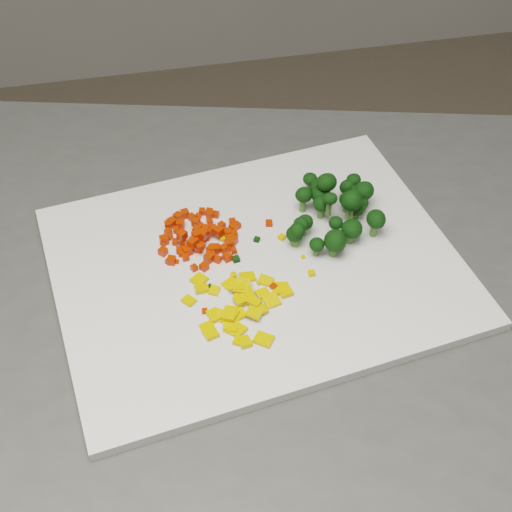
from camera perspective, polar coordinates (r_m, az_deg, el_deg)
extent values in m
cube|color=#464643|center=(1.14, 1.25, -18.03)|extent=(1.12, 0.91, 0.90)
cube|color=silver|center=(0.78, 0.00, -0.80)|extent=(0.47, 0.39, 0.01)
cube|color=red|center=(0.79, -4.96, 1.21)|extent=(0.01, 0.01, 0.01)
cube|color=red|center=(0.79, -4.22, 1.73)|extent=(0.01, 0.01, 0.01)
cube|color=red|center=(0.80, -1.80, 1.78)|extent=(0.01, 0.01, 0.01)
cube|color=red|center=(0.78, -5.66, -0.09)|extent=(0.01, 0.01, 0.01)
cube|color=red|center=(0.77, -4.97, -0.95)|extent=(0.01, 0.01, 0.01)
cube|color=red|center=(0.80, -4.24, 1.66)|extent=(0.01, 0.01, 0.01)
cube|color=red|center=(0.81, -1.90, 2.72)|extent=(0.01, 0.01, 0.01)
cube|color=red|center=(0.81, -1.80, 2.25)|extent=(0.01, 0.01, 0.01)
cube|color=red|center=(0.79, -4.29, 1.72)|extent=(0.01, 0.01, 0.01)
cube|color=red|center=(0.79, -2.99, 0.61)|extent=(0.01, 0.01, 0.01)
cube|color=red|center=(0.79, -5.88, 1.03)|extent=(0.01, 0.01, 0.01)
cube|color=red|center=(0.80, -4.13, 1.88)|extent=(0.01, 0.01, 0.01)
cube|color=red|center=(0.79, -4.77, 1.67)|extent=(0.01, 0.01, 0.01)
cube|color=red|center=(0.79, -1.89, 1.27)|extent=(0.01, 0.01, 0.01)
cube|color=red|center=(0.78, -6.99, -0.44)|extent=(0.01, 0.01, 0.01)
cube|color=red|center=(0.78, -6.01, 0.21)|extent=(0.01, 0.01, 0.01)
cube|color=red|center=(0.81, -6.42, 2.09)|extent=(0.01, 0.01, 0.01)
cube|color=red|center=(0.79, -4.63, 0.66)|extent=(0.01, 0.01, 0.01)
cube|color=red|center=(0.78, -3.30, 0.58)|extent=(0.01, 0.01, 0.01)
cube|color=red|center=(0.82, -3.73, 2.75)|extent=(0.01, 0.01, 0.01)
cube|color=red|center=(0.78, -2.31, -0.09)|extent=(0.01, 0.01, 0.01)
cube|color=red|center=(0.80, -4.01, 1.66)|extent=(0.01, 0.01, 0.01)
cube|color=red|center=(0.81, -1.54, 2.45)|extent=(0.01, 0.01, 0.01)
cube|color=red|center=(0.80, -6.47, 1.12)|extent=(0.01, 0.01, 0.01)
cube|color=red|center=(0.83, -4.33, 3.57)|extent=(0.01, 0.01, 0.01)
cube|color=red|center=(0.83, -3.76, 3.52)|extent=(0.01, 0.01, 0.01)
cube|color=red|center=(0.80, -2.31, 1.86)|extent=(0.01, 0.01, 0.01)
cube|color=red|center=(0.78, -3.66, 0.29)|extent=(0.01, 0.01, 0.01)
cube|color=red|center=(0.78, -6.78, -0.35)|extent=(0.01, 0.01, 0.01)
cube|color=red|center=(0.81, -1.86, 2.32)|extent=(0.01, 0.01, 0.01)
cube|color=red|center=(0.81, -7.04, 1.92)|extent=(0.01, 0.01, 0.01)
cube|color=red|center=(0.82, -6.16, 2.63)|extent=(0.01, 0.01, 0.01)
cube|color=red|center=(0.80, -4.76, 2.08)|extent=(0.01, 0.01, 0.01)
cube|color=red|center=(0.82, -6.84, 2.75)|extent=(0.01, 0.01, 0.01)
cube|color=red|center=(0.82, -6.26, 3.13)|extent=(0.01, 0.01, 0.01)
cube|color=red|center=(0.82, -6.74, 2.70)|extent=(0.01, 0.01, 0.01)
cube|color=red|center=(0.82, -7.05, 2.50)|extent=(0.01, 0.01, 0.01)
cube|color=red|center=(0.83, -3.22, 3.33)|extent=(0.01, 0.01, 0.01)
cube|color=red|center=(0.80, -4.41, 2.38)|extent=(0.01, 0.01, 0.01)
cube|color=red|center=(0.79, -7.45, 0.36)|extent=(0.01, 0.01, 0.01)
cube|color=red|center=(0.80, -3.90, 1.95)|extent=(0.01, 0.01, 0.01)
cube|color=red|center=(0.82, -6.06, 2.55)|extent=(0.01, 0.01, 0.01)
cube|color=red|center=(0.79, -3.04, 1.98)|extent=(0.01, 0.01, 0.01)
cube|color=red|center=(0.79, -5.94, 1.69)|extent=(0.01, 0.01, 0.01)
cube|color=red|center=(0.80, -6.93, 1.54)|extent=(0.01, 0.01, 0.01)
cube|color=red|center=(0.78, -5.12, 1.05)|extent=(0.01, 0.01, 0.01)
cube|color=red|center=(0.78, -4.51, 0.70)|extent=(0.01, 0.01, 0.01)
cube|color=red|center=(0.79, -6.16, 0.45)|extent=(0.01, 0.01, 0.01)
cube|color=red|center=(0.78, -3.79, -0.16)|extent=(0.01, 0.01, 0.01)
cube|color=red|center=(0.80, -3.46, 2.18)|extent=(0.01, 0.01, 0.01)
cube|color=red|center=(0.79, -2.31, 0.58)|extent=(0.01, 0.01, 0.01)
cube|color=red|center=(0.77, -3.07, -0.28)|extent=(0.01, 0.01, 0.01)
cube|color=red|center=(0.80, -4.02, 2.16)|extent=(0.01, 0.01, 0.01)
cube|color=red|center=(0.83, -5.72, 3.38)|extent=(0.01, 0.01, 0.01)
cube|color=red|center=(0.79, -2.12, 1.36)|extent=(0.01, 0.01, 0.01)
cube|color=red|center=(0.78, -3.61, 0.52)|extent=(0.01, 0.01, 0.01)
cube|color=red|center=(0.78, -2.61, 0.58)|extent=(0.01, 0.01, 0.01)
cube|color=red|center=(0.83, -4.65, 3.20)|extent=(0.01, 0.01, 0.01)
cube|color=red|center=(0.77, -4.17, -0.86)|extent=(0.01, 0.01, 0.01)
cube|color=red|center=(0.78, -1.79, 0.40)|extent=(0.01, 0.01, 0.01)
cube|color=red|center=(0.78, -3.54, -0.03)|extent=(0.01, 0.01, 0.01)
cube|color=red|center=(0.78, -3.31, 0.53)|extent=(0.01, 0.01, 0.01)
cube|color=red|center=(0.80, -7.36, 1.29)|extent=(0.01, 0.01, 0.01)
cube|color=red|center=(0.79, -4.44, 0.79)|extent=(0.01, 0.01, 0.01)
cube|color=red|center=(0.78, -5.53, 0.43)|extent=(0.01, 0.01, 0.01)
cube|color=red|center=(0.81, -4.83, 2.70)|extent=(0.01, 0.01, 0.01)
cube|color=red|center=(0.83, -3.68, 3.36)|extent=(0.01, 0.01, 0.01)
cube|color=red|center=(0.79, -2.17, 0.99)|extent=(0.01, 0.01, 0.01)
cube|color=red|center=(0.82, -6.33, 2.68)|extent=(0.01, 0.01, 0.01)
cube|color=red|center=(0.82, -5.16, 3.10)|extent=(0.01, 0.01, 0.01)
cube|color=red|center=(0.81, -2.77, 2.47)|extent=(0.01, 0.01, 0.01)
cube|color=red|center=(0.80, -3.10, 1.95)|extent=(0.01, 0.01, 0.01)
cube|color=#DDA30B|center=(0.72, -1.86, -5.03)|extent=(0.02, 0.02, 0.01)
cube|color=#DDA30B|center=(0.74, -1.12, -2.41)|extent=(0.02, 0.02, 0.01)
cube|color=#DDA30B|center=(0.72, -2.02, -5.62)|extent=(0.02, 0.01, 0.01)
cube|color=#DDA30B|center=(0.75, -4.38, -2.60)|extent=(0.02, 0.01, 0.01)
cube|color=#DDA30B|center=(0.70, -1.36, -6.77)|extent=(0.02, 0.02, 0.01)
cube|color=#DDA30B|center=(0.75, 0.78, -1.98)|extent=(0.02, 0.02, 0.01)
cube|color=#DDA30B|center=(0.73, -1.14, -3.45)|extent=(0.02, 0.02, 0.00)
cube|color=#DDA30B|center=(0.75, 1.96, -2.60)|extent=(0.02, 0.02, 0.01)
cube|color=#DDA30B|center=(0.73, -0.24, -3.64)|extent=(0.02, 0.02, 0.00)
cube|color=#DDA30B|center=(0.70, 0.61, -6.69)|extent=(0.02, 0.02, 0.01)
cube|color=#DDA30B|center=(0.74, -0.90, -3.43)|extent=(0.02, 0.02, 0.01)
cube|color=#DDA30B|center=(0.74, -1.48, -2.31)|extent=(0.02, 0.02, 0.01)
cube|color=#DDA30B|center=(0.71, -1.88, -5.92)|extent=(0.02, 0.02, 0.00)
cube|color=#DDA30B|center=(0.76, -4.57, -1.90)|extent=(0.02, 0.02, 0.00)
cube|color=#DDA30B|center=(0.73, -1.44, -4.63)|extent=(0.02, 0.02, 0.01)
cube|color=#DDA30B|center=(0.71, -1.86, -5.67)|extent=(0.01, 0.02, 0.01)
cube|color=#DDA30B|center=(0.75, -2.06, -2.27)|extent=(0.02, 0.02, 0.01)
cube|color=#DDA30B|center=(0.74, -0.60, -2.89)|extent=(0.01, 0.02, 0.01)
cube|color=#DDA30B|center=(0.72, -3.91, -5.74)|extent=(0.02, 0.02, 0.01)
cube|color=#DDA30B|center=(0.73, -3.02, -4.75)|extent=(0.02, 0.02, 0.01)
cube|color=#DDA30B|center=(0.71, -1.47, -5.91)|extent=(0.02, 0.02, 0.00)
cube|color=#DDA30B|center=(0.74, -5.40, -3.57)|extent=(0.02, 0.02, 0.00)
cube|color=#DDA30B|center=(0.74, -0.79, -3.57)|extent=(0.02, 0.01, 0.01)
cube|color=#DDA30B|center=(0.72, -0.16, -4.56)|extent=(0.02, 0.02, 0.00)
cube|color=#DDA30B|center=(0.74, 1.23, -3.57)|extent=(0.02, 0.02, 0.01)
cube|color=#DDA30B|center=(0.72, -1.82, -4.93)|extent=(0.02, 0.02, 0.01)
cube|color=#DDA30B|center=(0.74, 0.54, -3.02)|extent=(0.02, 0.01, 0.01)
cube|color=#DDA30B|center=(0.75, -3.34, -2.77)|extent=(0.01, 0.02, 0.01)
cube|color=#DDA30B|center=(0.72, 0.18, -4.33)|extent=(0.02, 0.02, 0.01)
cube|color=#DDA30B|center=(0.76, -0.69, -1.68)|extent=(0.02, 0.01, 0.01)
cube|color=#DDA30B|center=(0.75, 2.29, -2.77)|extent=(0.02, 0.02, 0.01)
cube|color=#DDA30B|center=(0.70, -0.90, -6.87)|extent=(0.01, 0.02, 0.01)
cube|color=#DDA30B|center=(0.72, -3.42, -4.79)|extent=(0.02, 0.02, 0.01)
cube|color=#DDA30B|center=(0.71, -3.67, -6.19)|extent=(0.02, 0.02, 0.01)
cube|color=#DDA30B|center=(0.72, -1.92, -4.57)|extent=(0.02, 0.02, 0.00)
cube|color=#DDA30B|center=(0.72, -2.15, -4.60)|extent=(0.02, 0.02, 0.00)
cube|color=red|center=(0.75, 1.42, -2.46)|extent=(0.01, 0.01, 0.00)
cube|color=#DDA30B|center=(0.76, 4.45, -1.39)|extent=(0.01, 0.01, 0.00)
cube|color=#DDA30B|center=(0.78, 3.78, -0.09)|extent=(0.00, 0.00, 0.00)
cube|color=black|center=(0.75, -3.70, -2.40)|extent=(0.01, 0.01, 0.00)
cube|color=#DDA30B|center=(0.80, 2.08, 1.51)|extent=(0.01, 0.01, 0.00)
cube|color=black|center=(0.78, -1.61, -0.24)|extent=(0.01, 0.01, 0.01)
cube|color=#DDA30B|center=(0.76, -1.80, -1.55)|extent=(0.01, 0.01, 0.00)
cube|color=black|center=(0.80, -2.14, 1.66)|extent=(0.00, 0.00, 0.00)
cube|color=black|center=(0.80, 0.06, 1.33)|extent=(0.01, 0.01, 0.00)
cube|color=red|center=(0.80, -7.38, 1.08)|extent=(0.01, 0.01, 0.00)
cube|color=red|center=(0.80, -4.21, 1.71)|extent=(0.01, 0.01, 0.00)
cube|color=red|center=(0.78, -6.35, -0.46)|extent=(0.01, 0.01, 0.00)
cube|color=red|center=(0.81, 1.04, 2.64)|extent=(0.01, 0.01, 0.01)
cube|color=#DDA30B|center=(0.75, 0.27, -2.16)|extent=(0.01, 0.01, 0.00)
cube|color=#DDA30B|center=(0.80, -2.68, 1.38)|extent=(0.01, 0.01, 0.00)
cube|color=red|center=(0.73, -4.13, -4.41)|extent=(0.01, 0.01, 0.00)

